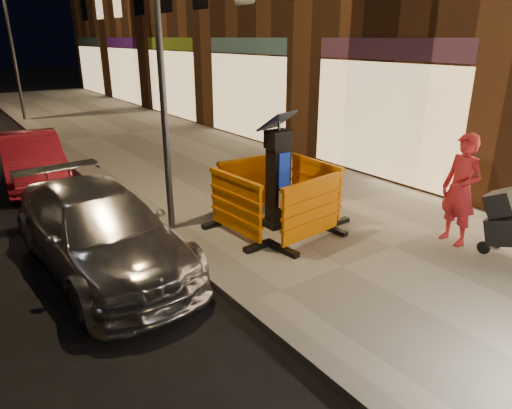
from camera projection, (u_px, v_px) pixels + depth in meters
ground_plane at (250, 311)px, 6.30m from camera, size 120.00×120.00×0.00m
sidewalk at (393, 251)px, 7.90m from camera, size 6.00×60.00×0.15m
kerb at (250, 306)px, 6.28m from camera, size 0.30×60.00×0.15m
parking_kiosk at (278, 174)px, 8.46m from camera, size 0.67×0.67×2.05m
barrier_front at (311, 211)px, 7.89m from camera, size 1.53×0.78×1.15m
barrier_back at (249, 184)px, 9.35m from camera, size 1.48×0.63×1.15m
barrier_kerbside at (236, 207)px, 8.10m from camera, size 0.70×1.51×1.15m
barrier_bldgside at (315, 188)px, 9.13m from camera, size 0.61×1.47×1.15m
car_silver at (105, 267)px, 7.51m from camera, size 2.07×4.62×1.32m
car_red at (36, 183)px, 11.80m from camera, size 1.71×4.01×1.29m
man at (461, 190)px, 7.75m from camera, size 0.57×0.77×1.94m
street_lamp_mid at (161, 63)px, 7.65m from camera, size 0.12×0.12×6.00m
street_lamp_far at (12, 48)px, 19.16m from camera, size 0.12×0.12×6.00m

